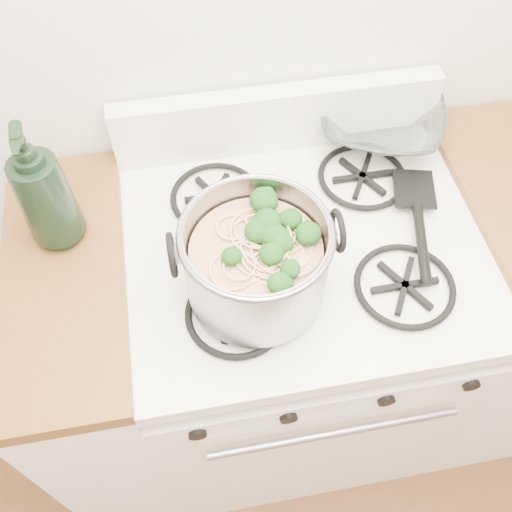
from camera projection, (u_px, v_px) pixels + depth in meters
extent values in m
cube|color=white|center=(292.00, 345.00, 1.62)|extent=(0.76, 0.65, 0.81)
cube|color=white|center=(304.00, 247.00, 1.23)|extent=(0.76, 0.65, 0.04)
cube|color=black|center=(319.00, 453.00, 1.43)|extent=(0.58, 0.02, 0.46)
cube|color=black|center=(305.00, 239.00, 1.21)|extent=(0.60, 0.56, 0.02)
cylinder|color=black|center=(197.00, 430.00, 1.11)|extent=(0.04, 0.03, 0.04)
cylinder|color=black|center=(288.00, 414.00, 1.12)|extent=(0.04, 0.03, 0.04)
cylinder|color=black|center=(385.00, 396.00, 1.14)|extent=(0.04, 0.03, 0.04)
cylinder|color=black|center=(470.00, 381.00, 1.16)|extent=(0.04, 0.03, 0.04)
cube|color=silver|center=(111.00, 369.00, 1.54)|extent=(0.25, 0.65, 0.88)
cube|color=#5A3516|center=(64.00, 277.00, 1.16)|extent=(0.25, 0.65, 0.04)
cylinder|color=gray|center=(256.00, 262.00, 1.05)|extent=(0.27, 0.27, 0.18)
torus|color=gray|center=(256.00, 234.00, 0.98)|extent=(0.28, 0.28, 0.01)
torus|color=black|center=(172.00, 255.00, 0.99)|extent=(0.01, 0.08, 0.08)
torus|color=black|center=(338.00, 231.00, 1.02)|extent=(0.01, 0.08, 0.08)
cylinder|color=#A87B4F|center=(256.00, 269.00, 1.07)|extent=(0.24, 0.24, 0.13)
sphere|color=#164512|center=(256.00, 243.00, 1.00)|extent=(0.04, 0.04, 0.04)
sphere|color=#164512|center=(256.00, 243.00, 1.00)|extent=(0.04, 0.04, 0.04)
sphere|color=#164512|center=(256.00, 243.00, 1.00)|extent=(0.04, 0.04, 0.04)
sphere|color=#164512|center=(256.00, 243.00, 1.00)|extent=(0.04, 0.04, 0.04)
sphere|color=#164512|center=(256.00, 243.00, 1.00)|extent=(0.04, 0.04, 0.04)
sphere|color=#164512|center=(256.00, 243.00, 1.00)|extent=(0.04, 0.04, 0.04)
sphere|color=#164512|center=(256.00, 243.00, 1.00)|extent=(0.04, 0.04, 0.04)
sphere|color=#164512|center=(256.00, 243.00, 1.00)|extent=(0.04, 0.04, 0.04)
sphere|color=#164512|center=(256.00, 243.00, 1.00)|extent=(0.04, 0.04, 0.04)
sphere|color=#164512|center=(256.00, 243.00, 1.00)|extent=(0.04, 0.04, 0.04)
sphere|color=#164512|center=(256.00, 243.00, 1.00)|extent=(0.04, 0.04, 0.04)
sphere|color=#164512|center=(256.00, 243.00, 1.00)|extent=(0.04, 0.04, 0.04)
imported|color=white|center=(380.00, 127.00, 1.36)|extent=(0.15, 0.15, 0.03)
imported|color=black|center=(41.00, 188.00, 1.08)|extent=(0.12, 0.12, 0.29)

